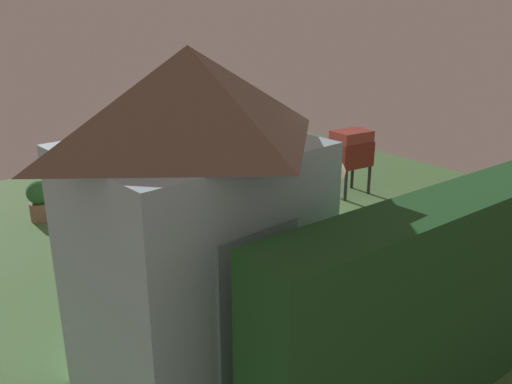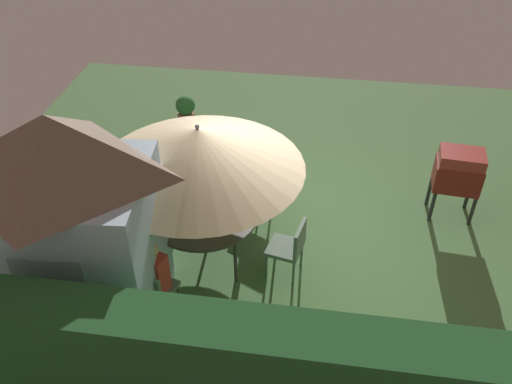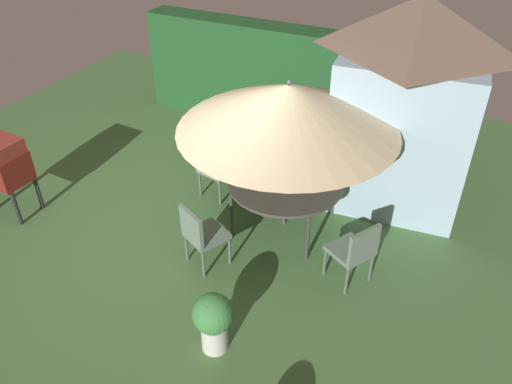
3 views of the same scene
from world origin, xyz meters
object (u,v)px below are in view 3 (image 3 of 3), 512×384
(patio_table, at_px, (285,184))
(chair_toward_hedge, at_px, (201,233))
(patio_umbrella, at_px, (288,108))
(chair_toward_house, at_px, (355,250))
(potted_plant_by_grill, at_px, (213,319))
(person_in_red, at_px, (340,142))
(chair_far_side, at_px, (213,163))
(bbq_grill, at_px, (1,162))
(chair_near_shed, at_px, (341,155))
(garden_shed, at_px, (406,104))

(patio_table, bearing_deg, chair_toward_hedge, -116.75)
(patio_table, relative_size, patio_umbrella, 0.55)
(chair_toward_house, bearing_deg, potted_plant_by_grill, -123.23)
(chair_toward_house, relative_size, person_in_red, 0.71)
(chair_far_side, xyz_separation_m, chair_toward_hedge, (0.67, -1.50, 0.00))
(bbq_grill, relative_size, person_in_red, 0.95)
(bbq_grill, bearing_deg, chair_toward_hedge, 3.38)
(patio_umbrella, xyz_separation_m, person_in_red, (0.36, 1.26, -1.05))
(patio_umbrella, height_order, chair_near_shed, patio_umbrella)
(patio_umbrella, bearing_deg, potted_plant_by_grill, -86.10)
(chair_near_shed, bearing_deg, chair_toward_house, -68.14)
(garden_shed, relative_size, bbq_grill, 2.51)
(patio_umbrella, relative_size, chair_far_side, 3.16)
(garden_shed, bearing_deg, chair_toward_house, -90.04)
(patio_umbrella, bearing_deg, chair_toward_hedge, -116.75)
(chair_near_shed, distance_m, chair_toward_hedge, 2.76)
(person_in_red, bearing_deg, patio_table, -105.96)
(chair_far_side, bearing_deg, bbq_grill, -145.30)
(patio_umbrella, xyz_separation_m, chair_toward_house, (1.21, -0.71, -1.31))
(patio_umbrella, distance_m, chair_near_shed, 1.91)
(patio_umbrella, xyz_separation_m, potted_plant_by_grill, (0.16, -2.31, -1.39))
(chair_toward_house, bearing_deg, chair_toward_hedge, -164.03)
(chair_far_side, xyz_separation_m, chair_toward_house, (2.49, -0.98, 0.00))
(garden_shed, height_order, chair_toward_house, garden_shed)
(bbq_grill, distance_m, chair_far_side, 2.98)
(patio_umbrella, xyz_separation_m, bbq_grill, (-3.72, -1.41, -0.98))
(potted_plant_by_grill, bearing_deg, garden_shed, 74.12)
(chair_far_side, height_order, chair_toward_hedge, same)
(patio_umbrella, bearing_deg, chair_toward_house, -30.39)
(chair_far_side, bearing_deg, patio_umbrella, -11.93)
(person_in_red, bearing_deg, chair_near_shed, 74.04)
(patio_table, height_order, chair_toward_house, chair_toward_house)
(patio_umbrella, relative_size, potted_plant_by_grill, 3.79)
(garden_shed, distance_m, chair_far_side, 2.91)
(chair_toward_house, bearing_deg, bbq_grill, -171.85)
(bbq_grill, relative_size, chair_toward_hedge, 1.33)
(garden_shed, distance_m, patio_table, 2.02)
(chair_toward_hedge, bearing_deg, bbq_grill, -176.62)
(chair_near_shed, distance_m, chair_toward_house, 2.21)
(garden_shed, distance_m, patio_umbrella, 1.86)
(patio_umbrella, distance_m, potted_plant_by_grill, 2.70)
(garden_shed, relative_size, chair_toward_house, 3.34)
(patio_table, xyz_separation_m, chair_toward_hedge, (-0.62, -1.23, -0.17))
(garden_shed, distance_m, bbq_grill, 5.71)
(bbq_grill, height_order, chair_toward_hedge, bbq_grill)
(bbq_grill, bearing_deg, patio_table, 20.81)
(person_in_red, bearing_deg, garden_shed, 8.26)
(chair_near_shed, bearing_deg, person_in_red, -105.96)
(patio_table, bearing_deg, chair_far_side, 168.07)
(patio_table, bearing_deg, bbq_grill, -159.19)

